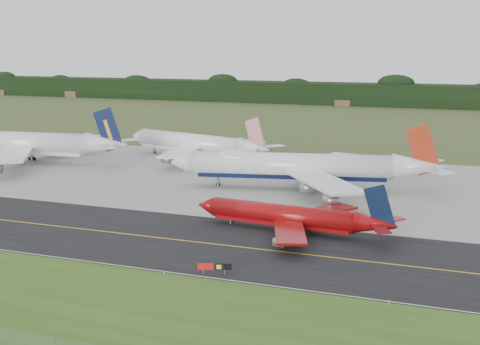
% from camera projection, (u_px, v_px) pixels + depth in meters
% --- Properties ---
extents(ground, '(600.00, 600.00, 0.00)m').
position_uv_depth(ground, '(194.00, 235.00, 118.00)').
color(ground, '#425125').
rests_on(ground, ground).
extents(grass_verge, '(400.00, 30.00, 0.01)m').
position_uv_depth(grass_verge, '(79.00, 305.00, 85.89)').
color(grass_verge, '#325619').
rests_on(grass_verge, ground).
extents(taxiway, '(400.00, 32.00, 0.02)m').
position_uv_depth(taxiway, '(184.00, 241.00, 114.33)').
color(taxiway, black).
rests_on(taxiway, ground).
extents(apron, '(400.00, 78.00, 0.01)m').
position_uv_depth(apron, '(281.00, 181.00, 164.77)').
color(apron, gray).
rests_on(apron, ground).
extents(taxiway_centreline, '(400.00, 0.40, 0.00)m').
position_uv_depth(taxiway_centreline, '(184.00, 240.00, 114.32)').
color(taxiway_centreline, gold).
rests_on(taxiway_centreline, taxiway).
extents(taxiway_edge_line, '(400.00, 0.25, 0.00)m').
position_uv_depth(taxiway_edge_line, '(139.00, 268.00, 100.11)').
color(taxiway_edge_line, silver).
rests_on(taxiway_edge_line, taxiway).
extents(perimeter_fence, '(320.00, 0.10, 320.00)m').
position_uv_depth(perimeter_fence, '(10.00, 338.00, 73.77)').
color(perimeter_fence, slate).
rests_on(perimeter_fence, ground).
extents(horizon_treeline, '(700.00, 25.00, 12.00)m').
position_uv_depth(horizon_treeline, '(403.00, 96.00, 368.07)').
color(horizon_treeline, black).
rests_on(horizon_treeline, ground).
extents(jet_ba_747, '(63.07, 51.43, 15.97)m').
position_uv_depth(jet_ba_747, '(301.00, 166.00, 154.16)').
color(jet_ba_747, silver).
rests_on(jet_ba_747, ground).
extents(jet_red_737, '(38.05, 30.88, 10.27)m').
position_uv_depth(jet_red_737, '(293.00, 217.00, 119.05)').
color(jet_red_737, maroon).
rests_on(jet_red_737, ground).
extents(jet_navy_gold, '(63.58, 54.95, 16.41)m').
position_uv_depth(jet_navy_gold, '(24.00, 144.00, 190.07)').
color(jet_navy_gold, silver).
rests_on(jet_navy_gold, ground).
extents(jet_star_tail, '(51.67, 42.21, 13.87)m').
position_uv_depth(jet_star_tail, '(196.00, 144.00, 195.41)').
color(jet_star_tail, white).
rests_on(jet_star_tail, ground).
extents(taxiway_sign, '(4.76, 1.86, 1.66)m').
position_uv_depth(taxiway_sign, '(214.00, 267.00, 97.17)').
color(taxiway_sign, slate).
rests_on(taxiway_sign, ground).
extents(edge_marker_center, '(0.16, 0.16, 0.50)m').
position_uv_depth(edge_marker_center, '(164.00, 273.00, 97.45)').
color(edge_marker_center, yellow).
rests_on(edge_marker_center, ground).
extents(edge_marker_right, '(0.16, 0.16, 0.50)m').
position_uv_depth(edge_marker_right, '(389.00, 303.00, 86.02)').
color(edge_marker_right, yellow).
rests_on(edge_marker_right, ground).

